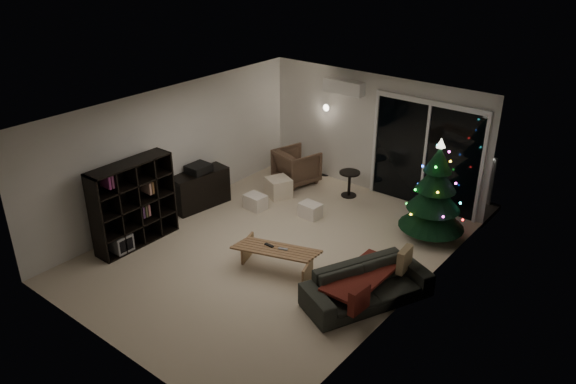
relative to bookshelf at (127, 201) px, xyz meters
The scene contains 18 objects.
room 3.89m from the bookshelf, 45.85° to the left, with size 6.50×7.51×2.60m.
bookshelf is the anchor object (origin of this frame).
media_cabinet 1.76m from the bookshelf, 90.00° to the left, with size 0.45×1.19×0.74m, color black.
stereo 1.71m from the bookshelf, 90.00° to the left, with size 0.38×0.45×0.16m, color black.
armchair 3.94m from the bookshelf, 78.35° to the left, with size 0.81×0.83×0.76m, color #483825.
ottoman 3.23m from the bookshelf, 72.71° to the left, with size 0.45×0.45×0.41m, color #F7E1BF.
cardboard_box_a 2.57m from the bookshelf, 67.87° to the left, with size 0.41×0.32×0.30m, color white.
cardboard_box_b 3.43m from the bookshelf, 53.44° to the left, with size 0.41×0.30×0.28m, color white.
side_table 4.52m from the bookshelf, 62.43° to the left, with size 0.43×0.43×0.54m, color black.
floor_lamp 4.71m from the bookshelf, 77.21° to the left, with size 0.26×0.26×1.61m, color black.
sofa 4.45m from the bookshelf, 13.81° to the left, with size 1.95×0.76×0.57m, color #272926.
sofa_throw 4.35m from the bookshelf, 14.12° to the left, with size 0.61×1.41×0.05m, color maroon.
cushion_a 4.87m from the bookshelf, 20.56° to the left, with size 0.11×0.38×0.38m, color #7C6852.
cushion_b 4.58m from the bookshelf, ahead, with size 0.11×0.38×0.38m, color maroon.
coffee_table 2.89m from the bookshelf, 17.19° to the left, with size 1.33×0.47×0.42m, color #9C7848, non-canonical shape.
remote_a 2.72m from the bookshelf, 18.13° to the left, with size 0.17×0.05×0.02m, color black.
remote_b 2.97m from the bookshelf, 17.54° to the left, with size 0.16×0.04×0.02m, color slate.
christmas_tree 5.43m from the bookshelf, 39.69° to the left, with size 1.18×1.18×1.90m, color #0D351A.
Camera 1 is at (5.47, -6.41, 5.14)m, focal length 35.00 mm.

